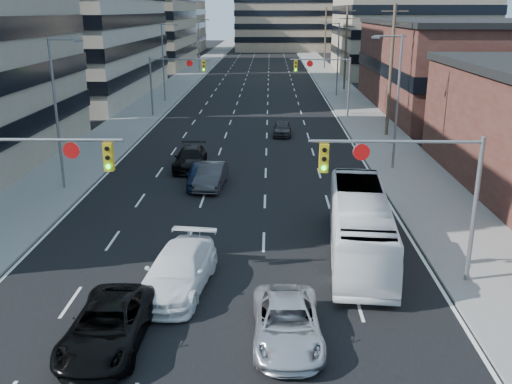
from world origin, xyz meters
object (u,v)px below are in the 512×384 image
object	(u,v)px
white_van	(178,270)
transit_bus	(360,225)
black_pickup	(108,326)
sedan_blue	(201,175)
silver_suv	(287,323)

from	to	relation	value
white_van	transit_bus	size ratio (longest dim) A/B	0.54
black_pickup	white_van	world-z (taller)	white_van
white_van	sedan_blue	bearing A→B (deg)	100.22
black_pickup	white_van	size ratio (longest dim) A/B	0.92
white_van	sedan_blue	distance (m)	13.82
silver_suv	transit_bus	size ratio (longest dim) A/B	0.47
sedan_blue	silver_suv	bearing A→B (deg)	-79.69
black_pickup	white_van	distance (m)	4.30
black_pickup	silver_suv	size ratio (longest dim) A/B	1.07
silver_suv	transit_bus	world-z (taller)	transit_bus
black_pickup	silver_suv	distance (m)	5.85
white_van	silver_suv	distance (m)	5.47
white_van	transit_bus	distance (m)	8.33
black_pickup	transit_bus	distance (m)	11.88
transit_bus	sedan_blue	xyz separation A→B (m)	(-8.29, 10.30, -0.72)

